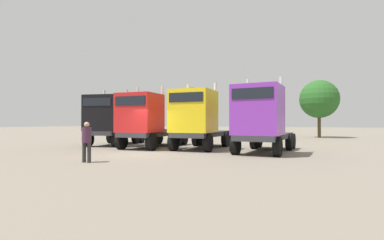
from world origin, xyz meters
TOP-DOWN VIEW (x-y plane):
  - ground at (0.00, 0.00)m, footprint 200.00×200.00m
  - semi_truck_black at (-5.48, 3.63)m, footprint 3.79×6.13m
  - semi_truck_red at (-1.68, 2.85)m, footprint 3.09×6.51m
  - semi_truck_yellow at (1.77, 3.56)m, footprint 3.04×6.46m
  - semi_truck_purple at (5.92, 3.02)m, footprint 2.64×6.17m
  - visitor_with_camera at (0.02, -3.87)m, footprint 0.45×0.42m
  - oak_far_left at (-6.56, 19.47)m, footprint 3.89×3.89m
  - oak_far_centre at (0.12, 21.60)m, footprint 4.14×4.14m
  - oak_far_right at (7.99, 23.02)m, footprint 4.33×4.33m

SIDE VIEW (x-z plane):
  - ground at x=0.00m, z-range 0.00..0.00m
  - visitor_with_camera at x=0.02m, z-range 0.14..1.88m
  - semi_truck_red at x=-1.68m, z-range -0.24..3.91m
  - semi_truck_purple at x=5.92m, z-range -0.23..4.07m
  - semi_truck_yellow at x=1.77m, z-range -0.21..4.08m
  - semi_truck_black at x=-5.48m, z-range -0.19..4.08m
  - oak_far_left at x=-6.56m, z-range 1.12..7.28m
  - oak_far_right at x=7.99m, z-range 1.10..7.67m
  - oak_far_centre at x=0.12m, z-range 1.20..7.77m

